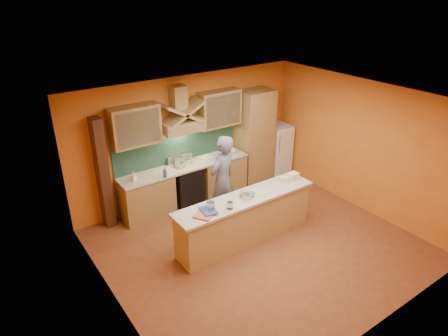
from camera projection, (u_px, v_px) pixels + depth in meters
floor at (258, 245)px, 7.62m from camera, size 5.50×5.00×0.01m
ceiling at (265, 102)px, 6.42m from camera, size 5.50×5.00×0.01m
wall_back at (189, 138)px, 8.86m from camera, size 5.50×0.02×2.80m
wall_front at (385, 252)px, 5.17m from camera, size 5.50×0.02×2.80m
wall_left at (111, 231)px, 5.59m from camera, size 0.02×5.00×2.80m
wall_right at (361, 146)px, 8.45m from camera, size 0.02×5.00×2.80m
base_cabinet_left at (147, 197)px, 8.41m from camera, size 1.10×0.60×0.86m
base_cabinet_right at (221, 174)px, 9.40m from camera, size 1.10×0.60×0.86m
counter_top at (185, 166)px, 8.70m from camera, size 3.00×0.62×0.04m
stove at (186, 185)px, 8.89m from camera, size 0.60×0.58×0.90m
backsplash at (178, 147)px, 8.76m from camera, size 3.00×0.03×0.70m
range_hood at (182, 126)px, 8.34m from camera, size 0.92×0.50×0.24m
hood_chimney at (178, 98)px, 8.17m from camera, size 0.30×0.30×0.50m
upper_cabinet_left at (135, 126)px, 7.80m from camera, size 1.00×0.35×0.80m
upper_cabinet_right at (219, 108)px, 8.84m from camera, size 1.00×0.35×0.80m
pantry_column at (255, 137)px, 9.61m from camera, size 0.80×0.60×2.30m
fridge at (277, 149)px, 10.21m from camera, size 0.58×0.60×1.30m
trim_column_left at (103, 174)px, 7.79m from camera, size 0.20×0.30×2.30m
island_body at (245, 220)px, 7.60m from camera, size 2.80×0.55×0.88m
island_top at (246, 198)px, 7.39m from camera, size 2.90×0.62×0.05m
person at (223, 180)px, 8.03m from camera, size 0.79×0.63×1.88m
pot_large at (180, 163)px, 8.63m from camera, size 0.31×0.31×0.17m
pot_small at (187, 161)px, 8.77m from camera, size 0.24×0.24×0.14m
soap_bottle_a at (134, 176)px, 8.01m from camera, size 0.11×0.11×0.19m
soap_bottle_b at (165, 172)px, 8.13m from camera, size 0.12×0.12×0.23m
bowl_back at (231, 151)px, 9.32m from camera, size 0.27×0.27×0.07m
dish_rack at (206, 159)px, 8.89m from camera, size 0.32×0.27×0.10m
book_lower at (200, 219)px, 6.67m from camera, size 0.35×0.37×0.03m
book_upper at (202, 212)px, 6.84m from camera, size 0.29×0.37×0.03m
jar_large at (211, 207)px, 6.91m from camera, size 0.18×0.18×0.17m
jar_small at (230, 205)px, 6.99m from camera, size 0.12×0.12×0.13m
kitchen_scale at (247, 197)px, 7.28m from camera, size 0.12×0.12×0.10m
mixing_bowl at (247, 195)px, 7.39m from camera, size 0.30×0.30×0.06m
cloth at (262, 192)px, 7.52m from camera, size 0.25×0.19×0.02m
grocery_bag_a at (293, 176)px, 8.01m from camera, size 0.22×0.18×0.13m
grocery_bag_b at (284, 180)px, 7.90m from camera, size 0.22×0.20×0.11m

